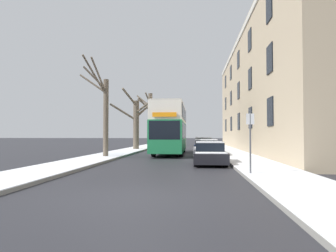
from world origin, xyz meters
TOP-DOWN VIEW (x-y plane):
  - ground_plane at (0.00, 0.00)m, footprint 320.00×320.00m
  - sidewalk_left at (-5.06, 53.00)m, footprint 2.80×130.00m
  - sidewalk_right at (5.06, 53.00)m, footprint 2.80×130.00m
  - terrace_facade_right at (10.96, 24.48)m, footprint 9.10×38.05m
  - bare_tree_left_0 at (-4.89, 13.26)m, footprint 2.32×2.37m
  - bare_tree_left_1 at (-4.80, 24.86)m, footprint 4.76×4.03m
  - bare_tree_left_2 at (-5.03, 36.34)m, footprint 2.88×3.94m
  - double_decker_bus at (-0.44, 18.49)m, footprint 2.52×10.63m
  - parked_car_0 at (2.57, 9.43)m, footprint 1.82×4.29m
  - parked_car_1 at (2.57, 14.73)m, footprint 1.89×4.28m
  - parked_car_2 at (2.57, 21.31)m, footprint 1.85×4.60m
  - pedestrian_left_sidewalk at (-5.39, 15.32)m, footprint 0.36×0.36m
  - street_sign_post at (3.96, 4.30)m, footprint 0.32×0.07m

SIDE VIEW (x-z plane):
  - ground_plane at x=0.00m, z-range 0.00..0.00m
  - sidewalk_left at x=-5.06m, z-range 0.00..0.16m
  - sidewalk_right at x=5.06m, z-range 0.00..0.16m
  - parked_car_0 at x=2.57m, z-range -0.04..1.27m
  - parked_car_1 at x=2.57m, z-range -0.05..1.35m
  - parked_car_2 at x=2.57m, z-range -0.06..1.41m
  - pedestrian_left_sidewalk at x=-5.39m, z-range 0.08..1.75m
  - street_sign_post at x=3.96m, z-range 0.19..2.79m
  - double_decker_bus at x=-0.44m, z-range 0.28..4.62m
  - bare_tree_left_1 at x=-4.80m, z-range -0.09..6.59m
  - bare_tree_left_0 at x=-4.89m, z-range -0.15..7.04m
  - bare_tree_left_2 at x=-5.03m, z-range 0.41..8.46m
  - terrace_facade_right at x=10.96m, z-range 0.00..12.47m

